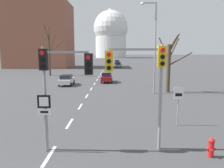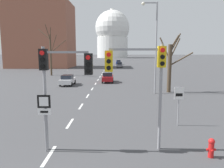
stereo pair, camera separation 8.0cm
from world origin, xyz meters
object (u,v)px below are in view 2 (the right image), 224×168
Objects in this scene: sedan_near_right at (68,80)px; sedan_far_left at (119,62)px; traffic_signal_near_right at (143,70)px; route_sign_post at (44,112)px; sedan_near_left at (108,77)px; fire_hydrant at (211,147)px; sedan_mid_centre at (119,65)px; street_lamp_right at (154,40)px; speed_limit_sign at (179,99)px; traffic_signal_centre_tall at (60,73)px.

sedan_near_right is 52.23m from sedan_far_left.
route_sign_post is at bearing -175.38° from traffic_signal_near_right.
traffic_signal_near_right is at bearing -89.77° from sedan_far_left.
sedan_near_left is 0.92× the size of sedan_far_left.
fire_hydrant is 0.21× the size of sedan_mid_centre.
street_lamp_right is 2.33× the size of sedan_mid_centre.
sedan_near_left is at bearing 104.58° from speed_limit_sign.
sedan_far_left is (-3.26, 72.73, 0.38)m from fire_hydrant.
fire_hydrant is at bearing -87.43° from sedan_far_left.
sedan_mid_centre reaches higher than fire_hydrant.
traffic_signal_near_right is at bearing -68.41° from sedan_near_right.
street_lamp_right is at bearing -28.99° from sedan_near_right.
traffic_signal_centre_tall is 21.08m from sedan_near_right.
traffic_signal_centre_tall is at bearing -93.14° from sedan_near_left.
route_sign_post is at bearing -80.30° from sedan_near_right.
traffic_signal_near_right is 71.98m from sedan_far_left.
sedan_near_right is at bearing -102.37° from sedan_mid_centre.
route_sign_post is at bearing 176.57° from fire_hydrant.
traffic_signal_near_right is at bearing -89.83° from sedan_mid_centre.
sedan_near_left is (2.01, 23.70, -1.09)m from route_sign_post.
sedan_near_left is (-5.46, 24.15, 0.32)m from fire_hydrant.
sedan_near_left reaches higher than fire_hydrant.
sedan_far_left reaches higher than sedan_mid_centre.
sedan_far_left is at bearing 87.41° from sedan_near_left.
sedan_far_left is at bearing 90.43° from sedan_mid_centre.
sedan_mid_centre is 15.84m from sedan_far_left.
fire_hydrant is at bearing -3.43° from route_sign_post.
route_sign_post is 0.71× the size of sedan_near_right.
street_lamp_right is at bearing 89.03° from speed_limit_sign.
sedan_far_left is (-3.17, 57.70, -5.02)m from street_lamp_right.
traffic_signal_centre_tall is at bearing -150.96° from speed_limit_sign.
route_sign_post is at bearing -116.83° from street_lamp_right.
street_lamp_right is 42.26m from sedan_mid_centre.
traffic_signal_near_right is 4.90m from route_sign_post.
sedan_near_right is (-8.02, 20.27, -3.05)m from traffic_signal_near_right.
street_lamp_right is 58.00m from sedan_far_left.
street_lamp_right reaches higher than speed_limit_sign.
fire_hydrant is (2.98, -0.81, -3.32)m from traffic_signal_near_right.
sedan_far_left is at bearing 90.23° from traffic_signal_near_right.
street_lamp_right is 2.58× the size of sedan_near_left.
route_sign_post reaches higher than speed_limit_sign.
sedan_near_left is (-2.48, 23.34, -3.00)m from traffic_signal_near_right.
sedan_far_left is at bearing 92.57° from fire_hydrant.
sedan_mid_centre is at bearing 77.63° from sedan_near_right.
sedan_near_left is at bearing 29.03° from sedan_near_right.
traffic_signal_centre_tall is at bearing -92.77° from sedan_far_left.
traffic_signal_centre_tall is at bearing -114.81° from street_lamp_right.
street_lamp_right is at bearing 90.36° from fire_hydrant.
speed_limit_sign reaches higher than sedan_near_right.
sedan_near_right is at bearing 117.55° from fire_hydrant.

